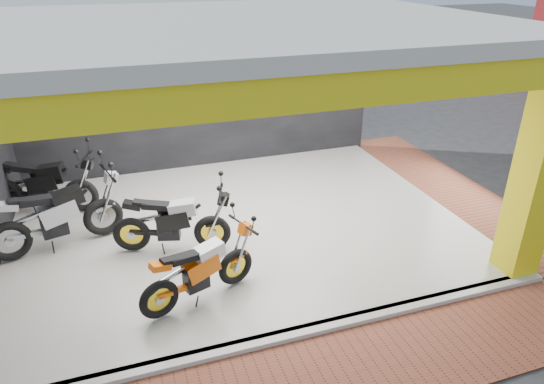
{
  "coord_description": "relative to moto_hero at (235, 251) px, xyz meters",
  "views": [
    {
      "loc": [
        -1.93,
        -5.6,
        4.55
      ],
      "look_at": [
        0.47,
        1.5,
        0.9
      ],
      "focal_mm": 32.0,
      "sensor_mm": 36.0,
      "label": 1
    }
  ],
  "objects": [
    {
      "name": "header_beam_front",
      "position": [
        0.53,
        -1.24,
        2.62
      ],
      "size": [
        8.4,
        0.3,
        0.4
      ],
      "primitive_type": "cube",
      "color": "yellow",
      "rests_on": "corner_column"
    },
    {
      "name": "showroom_floor",
      "position": [
        0.53,
        1.76,
        -0.63
      ],
      "size": [
        8.0,
        6.0,
        0.1
      ],
      "primitive_type": "cube",
      "color": "silver",
      "rests_on": "ground"
    },
    {
      "name": "moto_row_d",
      "position": [
        -2.2,
        3.17,
        0.09
      ],
      "size": [
        2.34,
        1.46,
        1.34
      ],
      "primitive_type": null,
      "rotation": [
        0.0,
        0.0,
        -0.32
      ],
      "color": "black",
      "rests_on": "showroom_floor"
    },
    {
      "name": "showroom_ceiling",
      "position": [
        0.53,
        1.76,
        2.92
      ],
      "size": [
        8.4,
        6.4,
        0.2
      ],
      "primitive_type": "cube",
      "color": "beige",
      "rests_on": "corner_column"
    },
    {
      "name": "floor_kerb",
      "position": [
        0.53,
        -1.26,
        -0.63
      ],
      "size": [
        8.0,
        0.2,
        0.1
      ],
      "primitive_type": "cube",
      "color": "silver",
      "rests_on": "ground"
    },
    {
      "name": "corner_column",
      "position": [
        4.28,
        -0.99,
        1.07
      ],
      "size": [
        0.5,
        0.5,
        3.5
      ],
      "primitive_type": "cube",
      "color": "yellow",
      "rests_on": "ground"
    },
    {
      "name": "moto_row_a",
      "position": [
        -0.12,
        1.05,
        0.04
      ],
      "size": [
        2.18,
        1.29,
        1.25
      ],
      "primitive_type": null,
      "rotation": [
        0.0,
        0.0,
        -0.27
      ],
      "color": "black",
      "rests_on": "showroom_floor"
    },
    {
      "name": "moto_hero",
      "position": [
        0.0,
        0.0,
        0.0
      ],
      "size": [
        2.04,
        1.3,
        1.17
      ],
      "primitive_type": null,
      "rotation": [
        0.0,
        0.0,
        0.34
      ],
      "color": "#F7610A",
      "rests_on": "showroom_floor"
    },
    {
      "name": "back_wall",
      "position": [
        0.53,
        4.86,
        1.07
      ],
      "size": [
        8.2,
        0.2,
        3.5
      ],
      "primitive_type": "cube",
      "color": "black",
      "rests_on": "ground"
    },
    {
      "name": "ground",
      "position": [
        0.53,
        -0.24,
        -0.68
      ],
      "size": [
        80.0,
        80.0,
        0.0
      ],
      "primitive_type": "plane",
      "color": "#2D2D30",
      "rests_on": "ground"
    },
    {
      "name": "moto_row_b",
      "position": [
        -1.82,
        2.11,
        0.12
      ],
      "size": [
        2.43,
        1.39,
        1.4
      ],
      "primitive_type": null,
      "rotation": [
        0.0,
        0.0,
        0.25
      ],
      "color": "#A6A9AE",
      "rests_on": "showroom_floor"
    },
    {
      "name": "header_beam_right",
      "position": [
        4.53,
        1.76,
        2.62
      ],
      "size": [
        0.3,
        6.4,
        0.4
      ],
      "primitive_type": "cube",
      "color": "yellow",
      "rests_on": "corner_column"
    },
    {
      "name": "paver_right",
      "position": [
        5.33,
        1.76,
        -0.67
      ],
      "size": [
        1.4,
        7.0,
        0.03
      ],
      "primitive_type": "cube",
      "color": "brown",
      "rests_on": "ground"
    },
    {
      "name": "paver_front",
      "position": [
        0.53,
        -2.04,
        -0.67
      ],
      "size": [
        9.0,
        1.4,
        0.03
      ],
      "primitive_type": "cube",
      "color": "brown",
      "rests_on": "ground"
    }
  ]
}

